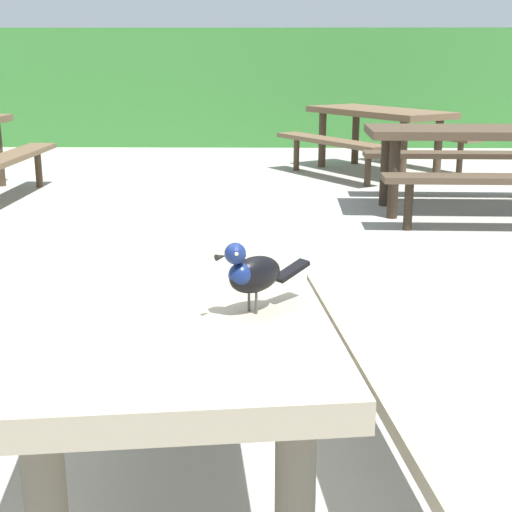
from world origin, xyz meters
name	(u,v)px	position (x,y,z in m)	size (l,w,h in m)	color
ground_plane	(117,475)	(0.00, 0.00, 0.00)	(60.00, 60.00, 0.00)	#A3A099
hedge_wall	(238,86)	(0.00, 9.92, 0.86)	(28.00, 2.39, 1.72)	#387A33
picnic_table_foreground	(173,326)	(0.22, -0.06, 0.56)	(1.87, 1.90, 0.74)	gray
bird_grackle	(252,272)	(0.46, -0.44, 0.84)	(0.23, 0.21, 0.18)	black
picnic_table_mid_right	(472,149)	(2.27, 4.19, 0.56)	(1.82, 1.72, 0.74)	#473828
picnic_table_far_centre	(378,125)	(1.77, 6.39, 0.56)	(2.35, 2.36, 0.74)	brown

